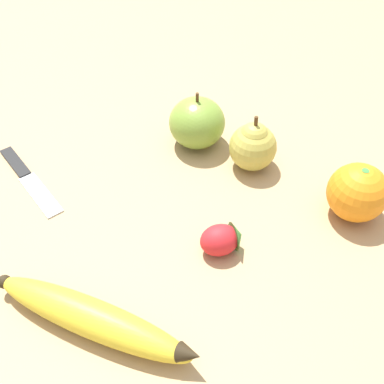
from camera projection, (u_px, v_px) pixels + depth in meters
The scene contains 7 objects.
ground_plane at pixel (141, 192), 0.59m from camera, with size 3.00×3.00×0.00m, color tan.
banana at pixel (93, 318), 0.44m from camera, with size 0.20×0.17×0.04m.
orange at pixel (357, 192), 0.54m from camera, with size 0.07×0.07×0.07m.
pear at pixel (253, 145), 0.60m from camera, with size 0.06×0.06×0.08m.
strawberry at pixel (223, 239), 0.51m from camera, with size 0.05×0.04×0.04m.
apple at pixel (197, 123), 0.64m from camera, with size 0.08×0.08×0.09m.
paring_knife at pixel (27, 177), 0.61m from camera, with size 0.08×0.16×0.01m.
Camera 1 is at (0.05, 0.42, 0.42)m, focal length 42.00 mm.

